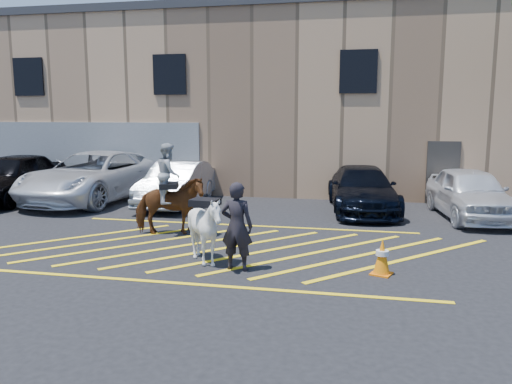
% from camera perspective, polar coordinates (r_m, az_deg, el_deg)
% --- Properties ---
extents(ground, '(90.00, 90.00, 0.00)m').
position_cam_1_polar(ground, '(12.12, -3.56, -6.12)').
color(ground, black).
rests_on(ground, ground).
extents(car_black_suv, '(2.47, 5.27, 1.74)m').
position_cam_1_polar(car_black_suv, '(20.08, -26.09, 1.54)').
color(car_black_suv, black).
rests_on(car_black_suv, ground).
extents(car_white_pickup, '(3.64, 6.69, 1.78)m').
position_cam_1_polar(car_white_pickup, '(19.04, -17.91, 1.72)').
color(car_white_pickup, silver).
rests_on(car_white_pickup, ground).
extents(car_silver_sedan, '(1.64, 4.53, 1.49)m').
position_cam_1_polar(car_silver_sedan, '(17.47, -9.00, 0.94)').
color(car_silver_sedan, '#9CA2AA').
rests_on(car_silver_sedan, ground).
extents(car_blue_suv, '(2.58, 5.10, 1.42)m').
position_cam_1_polar(car_blue_suv, '(16.59, 12.01, 0.32)').
color(car_blue_suv, black).
rests_on(car_blue_suv, ground).
extents(car_white_suv, '(2.30, 4.68, 1.53)m').
position_cam_1_polar(car_white_suv, '(16.43, 23.25, -0.10)').
color(car_white_suv, silver).
rests_on(car_white_suv, ground).
extents(handler, '(0.69, 0.48, 1.81)m').
position_cam_1_polar(handler, '(10.06, -2.20, -3.94)').
color(handler, black).
rests_on(handler, ground).
extents(warehouse, '(32.42, 10.20, 7.30)m').
position_cam_1_polar(warehouse, '(23.49, 4.08, 10.18)').
color(warehouse, tan).
rests_on(warehouse, ground).
extents(hatching_zone, '(12.60, 5.12, 0.01)m').
position_cam_1_polar(hatching_zone, '(11.84, -3.94, -6.46)').
color(hatching_zone, yellow).
rests_on(hatching_zone, ground).
extents(mounted_bay, '(1.97, 1.29, 2.40)m').
position_cam_1_polar(mounted_bay, '(13.17, -9.88, -0.69)').
color(mounted_bay, brown).
rests_on(mounted_bay, ground).
extents(saddled_white, '(1.34, 1.47, 1.49)m').
position_cam_1_polar(saddled_white, '(10.53, -5.79, -4.25)').
color(saddled_white, white).
rests_on(saddled_white, ground).
extents(traffic_cone, '(0.49, 0.49, 0.73)m').
position_cam_1_polar(traffic_cone, '(10.20, 14.21, -7.17)').
color(traffic_cone, orange).
rests_on(traffic_cone, ground).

